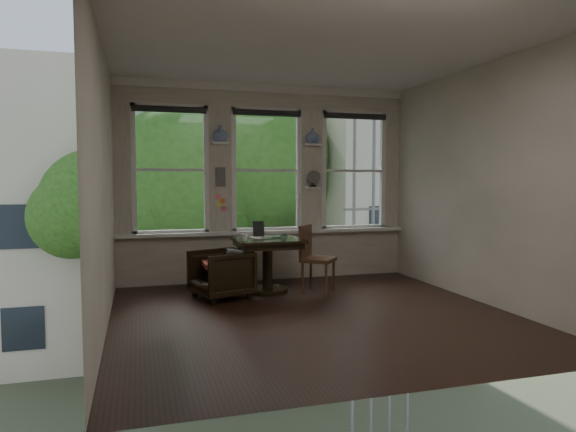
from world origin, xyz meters
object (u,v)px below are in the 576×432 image
object	(u,v)px
side_chair_right	(318,259)
table	(268,265)
armchair_left	(221,274)
laptop	(274,238)
mug	(244,237)

from	to	relation	value
side_chair_right	table	bearing A→B (deg)	113.88
table	armchair_left	bearing A→B (deg)	-165.91
armchair_left	table	bearing A→B (deg)	85.38
table	laptop	bearing A→B (deg)	-52.32
table	side_chair_right	distance (m)	0.71
side_chair_right	laptop	xyz separation A→B (m)	(-0.61, 0.08, 0.30)
side_chair_right	laptop	distance (m)	0.68
side_chair_right	armchair_left	bearing A→B (deg)	128.12
mug	laptop	bearing A→B (deg)	13.87
table	laptop	distance (m)	0.41
table	armchair_left	size ratio (longest dim) A/B	1.28
table	armchair_left	xyz separation A→B (m)	(-0.67, -0.17, -0.06)
table	mug	distance (m)	0.60
mug	table	bearing A→B (deg)	29.05
laptop	side_chair_right	bearing A→B (deg)	-7.25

